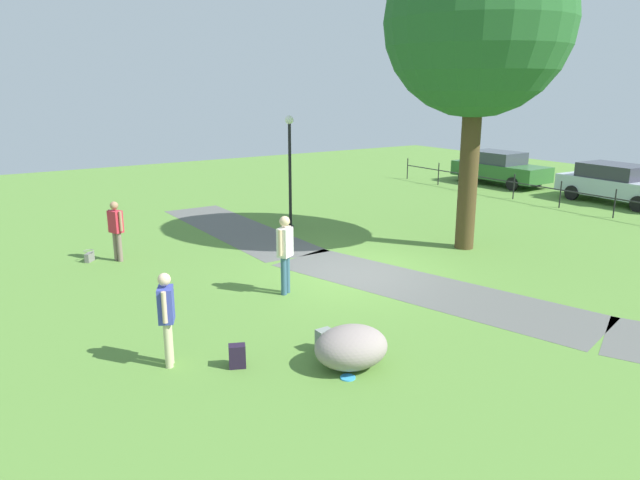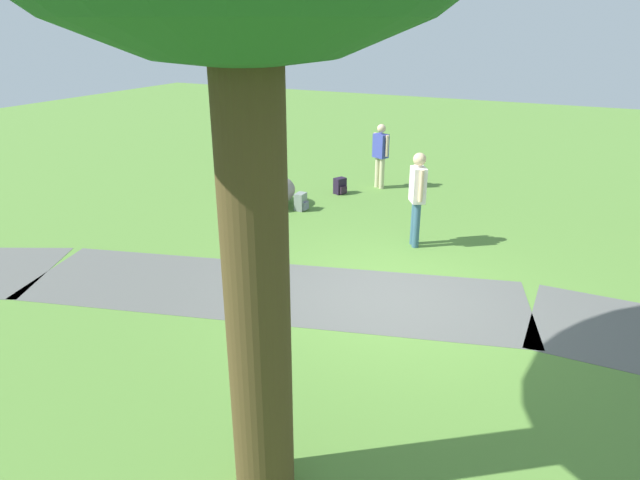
% 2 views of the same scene
% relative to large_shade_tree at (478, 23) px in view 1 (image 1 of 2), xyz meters
% --- Properties ---
extents(ground_plane, '(48.00, 48.00, 0.00)m').
position_rel_large_shade_tree_xyz_m(ground_plane, '(0.15, -4.03, -6.22)').
color(ground_plane, '#568336').
extents(footpath_segment_near, '(8.01, 2.13, 0.01)m').
position_rel_large_shade_tree_xyz_m(footpath_segment_near, '(-5.85, -4.53, -6.22)').
color(footpath_segment_near, '#585A56').
rests_on(footpath_segment_near, ground).
extents(footpath_segment_mid, '(8.27, 4.17, 0.01)m').
position_rel_large_shade_tree_xyz_m(footpath_segment_mid, '(2.00, -3.48, -6.22)').
color(footpath_segment_mid, '#585A56').
rests_on(footpath_segment_mid, ground).
extents(large_shade_tree, '(5.07, 5.07, 8.79)m').
position_rel_large_shade_tree_xyz_m(large_shade_tree, '(0.00, 0.00, 0.00)').
color(large_shade_tree, '#49391E').
rests_on(large_shade_tree, ground).
extents(lamp_post, '(0.28, 0.28, 3.69)m').
position_rel_large_shade_tree_xyz_m(lamp_post, '(-4.92, -2.97, -3.95)').
color(lamp_post, black).
rests_on(lamp_post, ground).
extents(lawn_boulder, '(1.22, 1.41, 0.71)m').
position_rel_large_shade_tree_xyz_m(lawn_boulder, '(4.25, -7.25, -5.86)').
color(lawn_boulder, gray).
rests_on(lawn_boulder, ground).
extents(woman_with_handbag, '(0.49, 0.36, 1.63)m').
position_rel_large_shade_tree_xyz_m(woman_with_handbag, '(-4.23, -8.80, -5.28)').
color(woman_with_handbag, '#7C685C').
rests_on(woman_with_handbag, ground).
extents(man_near_boulder, '(0.39, 0.46, 1.81)m').
position_rel_large_shade_tree_xyz_m(man_near_boulder, '(0.51, -6.34, -5.16)').
color(man_near_boulder, '#355B72').
rests_on(man_near_boulder, ground).
extents(passerby_on_path, '(0.48, 0.37, 1.64)m').
position_rel_large_shade_tree_xyz_m(passerby_on_path, '(2.50, -9.78, -5.28)').
color(passerby_on_path, '#C4BD91').
rests_on(passerby_on_path, ground).
extents(handbag_on_grass, '(0.38, 0.38, 0.31)m').
position_rel_large_shade_tree_xyz_m(handbag_on_grass, '(-4.60, -9.47, -6.08)').
color(handbag_on_grass, slate).
rests_on(handbag_on_grass, ground).
extents(backpack_by_boulder, '(0.26, 0.28, 0.40)m').
position_rel_large_shade_tree_xyz_m(backpack_by_boulder, '(3.47, -7.28, -6.03)').
color(backpack_by_boulder, gray).
rests_on(backpack_by_boulder, ground).
extents(spare_backpack_on_lawn, '(0.33, 0.34, 0.40)m').
position_rel_large_shade_tree_xyz_m(spare_backpack_on_lawn, '(3.19, -8.85, -6.03)').
color(spare_backpack_on_lawn, black).
rests_on(spare_backpack_on_lawn, ground).
extents(frisbee_on_grass, '(0.25, 0.25, 0.02)m').
position_rel_large_shade_tree_xyz_m(frisbee_on_grass, '(4.55, -7.54, -6.21)').
color(frisbee_on_grass, '#38A1E7').
rests_on(frisbee_on_grass, ground).
extents(park_fence, '(22.05, 0.05, 1.05)m').
position_rel_large_shade_tree_xyz_m(park_fence, '(0.15, 7.47, -5.60)').
color(park_fence, '#232326').
rests_on(park_fence, ground).
extents(parked_wagon_silver, '(4.64, 2.10, 1.56)m').
position_rel_large_shade_tree_xyz_m(parked_wagon_silver, '(-7.16, 9.99, -5.41)').
color(parked_wagon_silver, '#2E652B').
rests_on(parked_wagon_silver, ground).
extents(parked_sedan_red, '(4.65, 2.12, 1.56)m').
position_rel_large_shade_tree_xyz_m(parked_sedan_red, '(-1.41, 10.20, -5.41)').
color(parked_sedan_red, '#B0BFC8').
rests_on(parked_sedan_red, ground).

